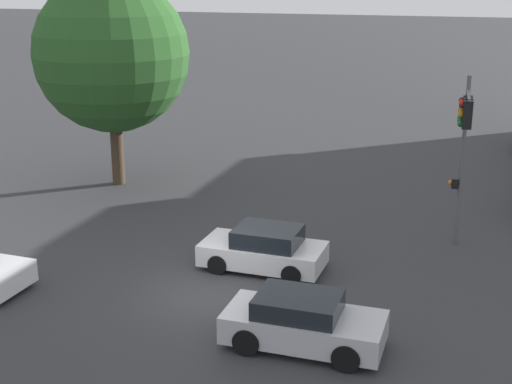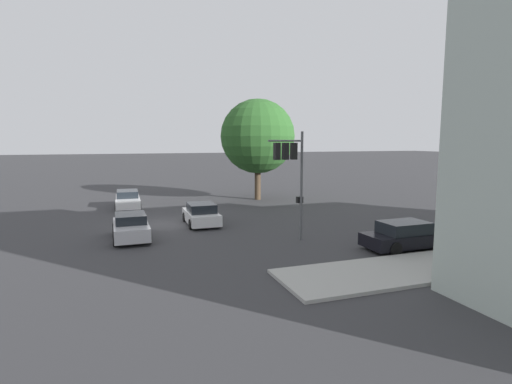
{
  "view_description": "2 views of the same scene",
  "coord_description": "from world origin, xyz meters",
  "px_view_note": "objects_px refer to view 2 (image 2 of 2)",
  "views": [
    {
      "loc": [
        7.37,
        -18.07,
        9.19
      ],
      "look_at": [
        0.42,
        2.67,
        2.46
      ],
      "focal_mm": 50.0,
      "sensor_mm": 36.0,
      "label": 1
    },
    {
      "loc": [
        26.14,
        -2.86,
        5.45
      ],
      "look_at": [
        2.66,
        5.45,
        2.24
      ],
      "focal_mm": 28.0,
      "sensor_mm": 36.0,
      "label": 2
    }
  ],
  "objects_px": {
    "parked_car_0": "(406,236)",
    "parked_car_1": "(483,227)",
    "crossing_car_1": "(128,200)",
    "crossing_car_2": "(131,227)",
    "street_tree": "(258,136)",
    "crossing_car_0": "(201,214)",
    "traffic_signal": "(290,163)"
  },
  "relations": [
    {
      "from": "crossing_car_2",
      "to": "parked_car_0",
      "type": "distance_m",
      "value": 14.71
    },
    {
      "from": "traffic_signal",
      "to": "crossing_car_2",
      "type": "xyz_separation_m",
      "value": [
        -3.26,
        -8.18,
        -3.59
      ]
    },
    {
      "from": "street_tree",
      "to": "traffic_signal",
      "type": "relative_size",
      "value": 1.55
    },
    {
      "from": "crossing_car_0",
      "to": "crossing_car_2",
      "type": "relative_size",
      "value": 0.97
    },
    {
      "from": "street_tree",
      "to": "parked_car_1",
      "type": "distance_m",
      "value": 20.21
    },
    {
      "from": "street_tree",
      "to": "crossing_car_0",
      "type": "bearing_deg",
      "value": -37.9
    },
    {
      "from": "street_tree",
      "to": "crossing_car_0",
      "type": "distance_m",
      "value": 12.89
    },
    {
      "from": "crossing_car_1",
      "to": "parked_car_1",
      "type": "height_order",
      "value": "parked_car_1"
    },
    {
      "from": "parked_car_0",
      "to": "parked_car_1",
      "type": "relative_size",
      "value": 1.01
    },
    {
      "from": "crossing_car_1",
      "to": "parked_car_0",
      "type": "bearing_deg",
      "value": 36.82
    },
    {
      "from": "crossing_car_2",
      "to": "parked_car_1",
      "type": "distance_m",
      "value": 19.61
    },
    {
      "from": "traffic_signal",
      "to": "parked_car_0",
      "type": "bearing_deg",
      "value": -129.1
    },
    {
      "from": "crossing_car_1",
      "to": "crossing_car_0",
      "type": "bearing_deg",
      "value": 27.61
    },
    {
      "from": "street_tree",
      "to": "crossing_car_0",
      "type": "height_order",
      "value": "street_tree"
    },
    {
      "from": "street_tree",
      "to": "traffic_signal",
      "type": "bearing_deg",
      "value": -13.27
    },
    {
      "from": "street_tree",
      "to": "parked_car_0",
      "type": "height_order",
      "value": "street_tree"
    },
    {
      "from": "crossing_car_0",
      "to": "parked_car_0",
      "type": "xyz_separation_m",
      "value": [
        9.24,
        8.59,
        -0.0
      ]
    },
    {
      "from": "traffic_signal",
      "to": "crossing_car_2",
      "type": "distance_m",
      "value": 9.51
    },
    {
      "from": "parked_car_1",
      "to": "traffic_signal",
      "type": "bearing_deg",
      "value": 160.71
    },
    {
      "from": "crossing_car_2",
      "to": "crossing_car_1",
      "type": "bearing_deg",
      "value": 178.65
    },
    {
      "from": "crossing_car_2",
      "to": "parked_car_0",
      "type": "relative_size",
      "value": 0.9
    },
    {
      "from": "traffic_signal",
      "to": "crossing_car_0",
      "type": "height_order",
      "value": "traffic_signal"
    },
    {
      "from": "crossing_car_1",
      "to": "crossing_car_2",
      "type": "relative_size",
      "value": 1.14
    },
    {
      "from": "traffic_signal",
      "to": "crossing_car_1",
      "type": "bearing_deg",
      "value": 25.74
    },
    {
      "from": "crossing_car_2",
      "to": "parked_car_1",
      "type": "relative_size",
      "value": 0.91
    },
    {
      "from": "crossing_car_1",
      "to": "traffic_signal",
      "type": "bearing_deg",
      "value": 30.15
    },
    {
      "from": "crossing_car_0",
      "to": "parked_car_1",
      "type": "xyz_separation_m",
      "value": [
        9.02,
        14.01,
        0.03
      ]
    },
    {
      "from": "crossing_car_1",
      "to": "parked_car_1",
      "type": "bearing_deg",
      "value": 47.06
    },
    {
      "from": "street_tree",
      "to": "parked_car_1",
      "type": "bearing_deg",
      "value": 20.21
    },
    {
      "from": "crossing_car_0",
      "to": "parked_car_1",
      "type": "relative_size",
      "value": 0.88
    },
    {
      "from": "crossing_car_1",
      "to": "street_tree",
      "type": "bearing_deg",
      "value": 94.6
    },
    {
      "from": "street_tree",
      "to": "crossing_car_0",
      "type": "relative_size",
      "value": 2.32
    }
  ]
}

